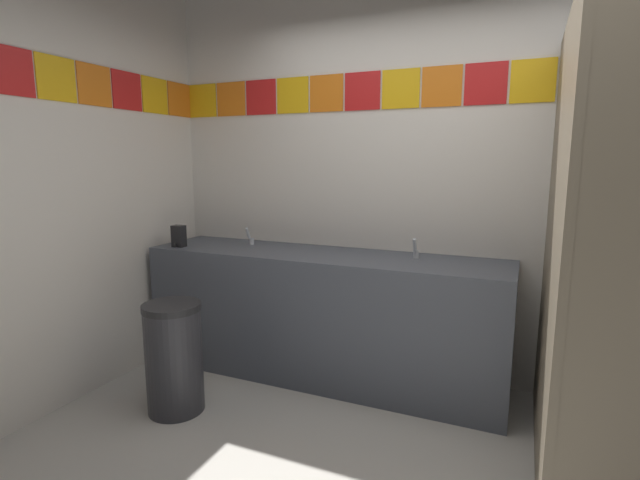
{
  "coord_description": "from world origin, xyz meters",
  "views": [
    {
      "loc": [
        0.55,
        -1.76,
        1.52
      ],
      "look_at": [
        -0.6,
        0.88,
        1.03
      ],
      "focal_mm": 26.55,
      "sensor_mm": 36.0,
      "label": 1
    }
  ],
  "objects": [
    {
      "name": "faucet_right",
      "position": [
        -0.09,
        1.27,
        0.94
      ],
      "size": [
        0.04,
        0.1,
        0.14
      ],
      "color": "silver",
      "rests_on": "vanity_counter"
    },
    {
      "name": "faucet_left",
      "position": [
        -1.35,
        1.27,
        0.94
      ],
      "size": [
        0.04,
        0.1,
        0.14
      ],
      "color": "silver",
      "rests_on": "vanity_counter"
    },
    {
      "name": "trash_bin",
      "position": [
        -1.34,
        0.37,
        0.34
      ],
      "size": [
        0.35,
        0.35,
        0.68
      ],
      "color": "#333338",
      "rests_on": "ground_plane"
    },
    {
      "name": "vanity_counter",
      "position": [
        -0.72,
        1.18,
        0.45
      ],
      "size": [
        2.51,
        0.6,
        0.89
      ],
      "color": "#4C515B",
      "rests_on": "ground_plane"
    },
    {
      "name": "stall_divider",
      "position": [
        0.86,
        0.54,
        1.1
      ],
      "size": [
        0.92,
        1.38,
        2.2
      ],
      "color": "#726651",
      "rests_on": "ground_plane"
    },
    {
      "name": "soap_dispenser",
      "position": [
        -1.79,
        0.99,
        0.96
      ],
      "size": [
        0.09,
        0.09,
        0.16
      ],
      "color": "black",
      "rests_on": "vanity_counter"
    },
    {
      "name": "wall_side",
      "position": [
        -2.06,
        0.0,
        1.41
      ],
      "size": [
        0.09,
        2.96,
        2.81
      ],
      "color": "silver",
      "rests_on": "ground_plane"
    },
    {
      "name": "wall_back",
      "position": [
        -0.0,
        1.52,
        1.41
      ],
      "size": [
        4.05,
        0.09,
        2.81
      ],
      "color": "silver",
      "rests_on": "ground_plane"
    }
  ]
}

